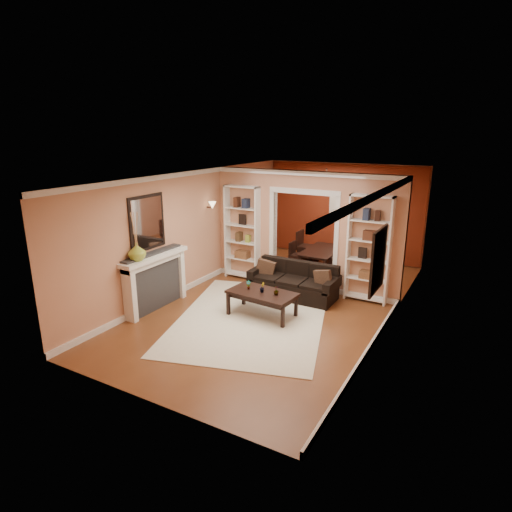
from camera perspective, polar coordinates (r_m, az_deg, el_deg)
The scene contains 30 objects.
floor at distance 9.24m, azimuth 3.24°, elevation -6.24°, with size 8.00×8.00×0.00m, color brown.
ceiling at distance 8.58m, azimuth 3.53°, elevation 10.66°, with size 8.00×8.00×0.00m, color white.
wall_back at distance 12.45m, azimuth 11.54°, elevation 5.86°, with size 8.00×8.00×0.00m, color tan.
wall_front at distance 5.67m, azimuth -14.81°, elevation -6.99°, with size 8.00×8.00×0.00m, color tan.
wall_left at distance 9.97m, azimuth -8.33°, elevation 3.45°, with size 8.00×8.00×0.00m, color tan.
wall_right at distance 8.12m, azimuth 17.78°, elevation -0.14°, with size 8.00×8.00×0.00m, color tan.
partition_wall at distance 9.88m, azimuth 6.45°, elevation 3.40°, with size 4.50×0.15×2.70m, color tan.
red_back_panel at distance 12.43m, azimuth 11.49°, elevation 5.71°, with size 4.44×0.04×2.64m, color maroon.
dining_window at distance 12.35m, azimuth 11.49°, elevation 6.73°, with size 0.78×0.03×0.98m, color #8CA5CC.
area_rug at distance 8.51m, azimuth -0.59°, elevation -8.22°, with size 2.77×3.88×0.01m, color silver.
sofa at distance 9.45m, azimuth 5.02°, elevation -3.30°, with size 1.94×0.84×0.76m, color black.
pillow_left at distance 9.65m, azimuth 1.28°, elevation -1.59°, with size 0.41×0.12×0.41m, color #4E3321.
pillow_right at distance 9.13m, azimuth 8.93°, elevation -2.97°, with size 0.37×0.11×0.37m, color #4E3321.
coffee_table at distance 8.52m, azimuth 0.81°, elevation -6.40°, with size 1.33×0.72×0.50m, color black.
plant_left at distance 8.54m, azimuth -1.01°, elevation -3.89°, with size 0.09×0.06×0.18m, color #336626.
plant_center at distance 8.39m, azimuth 0.82°, elevation -4.19°, with size 0.11×0.09×0.20m, color #336626.
plant_right at distance 8.26m, azimuth 2.71°, elevation -4.61°, with size 0.10×0.10×0.18m, color #336626.
bookshelf_left at distance 10.46m, azimuth -1.80°, elevation 3.10°, with size 0.90×0.30×2.30m, color white.
bookshelf_right at distance 9.29m, azimuth 14.81°, elevation 0.85°, with size 0.90×0.30×2.30m, color white.
fireplace at distance 8.99m, azimuth -13.13°, elevation -3.37°, with size 0.32×1.70×1.16m, color white.
vase at distance 8.44m, azimuth -15.59°, elevation 0.56°, with size 0.34×0.34×0.35m, color #92A836.
mirror at distance 8.75m, azimuth -14.32°, elevation 4.34°, with size 0.03×0.95×1.10m, color silver.
wall_sconce at distance 10.25m, azimuth -6.12°, elevation 6.62°, with size 0.18×0.18×0.22m, color #FFE0A5.
framed_art at distance 7.13m, azimuth 15.92°, elevation -0.54°, with size 0.04×0.85×1.05m, color black.
dining_table at distance 11.46m, azimuth 8.87°, elevation -0.48°, with size 0.85×1.52×0.54m, color black.
dining_chair_nw at distance 11.35m, azimuth 5.76°, elevation 0.05°, with size 0.37×0.37×0.75m, color black.
dining_chair_ne at distance 10.96m, azimuth 11.05°, elevation -0.26°, with size 0.47×0.47×0.94m, color black.
dining_chair_sw at distance 11.86m, azimuth 6.94°, elevation 1.18°, with size 0.46×0.46×0.93m, color black.
dining_chair_se at distance 11.52m, azimuth 11.99°, elevation 0.21°, with size 0.41×0.41×0.83m, color black.
chandelier at distance 11.13m, azimuth 9.62°, elevation 8.24°, with size 0.50×0.50×0.30m, color #331E17.
Camera 1 is at (3.72, -7.68, 3.55)m, focal length 30.00 mm.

